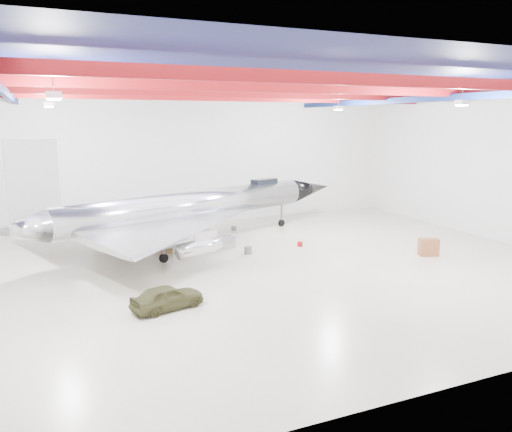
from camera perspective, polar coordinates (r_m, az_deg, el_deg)
name	(u,v)px	position (r m, az deg, el deg)	size (l,w,h in m)	color
floor	(244,270)	(29.83, -1.34, -6.22)	(40.00, 40.00, 0.00)	#BAB194
wall_back	(178,160)	(42.93, -8.88, 6.38)	(40.00, 40.00, 0.00)	silver
wall_right	(499,166)	(40.57, 25.98, 5.16)	(30.00, 30.00, 0.00)	silver
ceiling	(243,79)	(28.60, -1.44, 15.34)	(40.00, 40.00, 0.00)	#0A0F38
ceiling_structure	(244,92)	(28.55, -1.44, 13.99)	(39.50, 29.50, 1.08)	maroon
jet_aircraft	(191,210)	(35.60, -7.41, 0.73)	(27.49, 20.87, 7.79)	silver
jeep	(167,297)	(24.13, -10.11, -9.12)	(1.40, 3.47, 1.18)	#3C3B1E
desk	(429,247)	(34.74, 19.11, -3.38)	(1.25, 0.63, 1.15)	brown
crate_ply	(168,250)	(34.14, -9.97, -3.85)	(0.54, 0.43, 0.38)	olive
toolbox_red	(158,248)	(34.86, -11.12, -3.62)	(0.47, 0.37, 0.33)	maroon
engine_drum	(248,250)	(33.36, -0.92, -3.96)	(0.51, 0.51, 0.46)	#59595B
tool_chest	(300,244)	(35.48, 5.05, -3.19)	(0.38, 0.38, 0.34)	maroon
oil_barrel	(210,244)	(35.45, -5.27, -3.21)	(0.48, 0.38, 0.33)	olive
spares_box	(234,228)	(40.42, -2.56, -1.39)	(0.41, 0.41, 0.37)	#59595B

